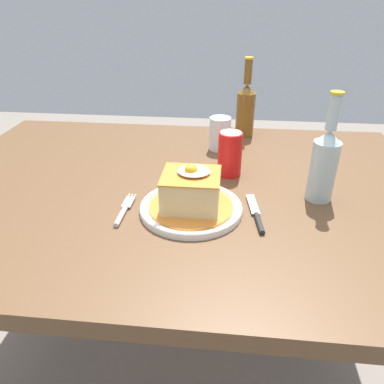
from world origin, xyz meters
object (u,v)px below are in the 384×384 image
at_px(main_plate, 191,208).
at_px(beer_bottle_clear, 324,162).
at_px(fork, 123,211).
at_px(knife, 257,217).
at_px(beer_bottle_amber, 246,108).
at_px(soda_can, 230,154).
at_px(drinking_glass, 220,136).

bearing_deg(main_plate, beer_bottle_clear, 16.73).
xyz_separation_m(fork, knife, (0.31, 0.01, 0.00)).
height_order(fork, beer_bottle_amber, beer_bottle_amber).
relative_size(main_plate, beer_bottle_amber, 0.91).
bearing_deg(soda_can, main_plate, -112.20).
relative_size(beer_bottle_amber, drinking_glass, 2.53).
distance_m(soda_can, beer_bottle_amber, 0.33).
relative_size(main_plate, fork, 1.71).
xyz_separation_m(beer_bottle_clear, drinking_glass, (-0.26, 0.30, -0.05)).
xyz_separation_m(soda_can, beer_bottle_amber, (0.05, 0.33, 0.04)).
relative_size(beer_bottle_amber, beer_bottle_clear, 1.00).
distance_m(main_plate, beer_bottle_clear, 0.33).
bearing_deg(main_plate, beer_bottle_amber, 76.10).
bearing_deg(knife, fork, -178.74).
distance_m(main_plate, soda_can, 0.23).
distance_m(knife, beer_bottle_clear, 0.21).
xyz_separation_m(soda_can, drinking_glass, (-0.03, 0.19, -0.02)).
distance_m(main_plate, drinking_glass, 0.40).
xyz_separation_m(knife, drinking_glass, (-0.10, 0.42, 0.04)).
bearing_deg(fork, knife, 1.26).
bearing_deg(beer_bottle_clear, soda_can, 152.64).
bearing_deg(beer_bottle_clear, beer_bottle_amber, 111.68).
distance_m(soda_can, drinking_glass, 0.19).
xyz_separation_m(knife, soda_can, (-0.07, 0.23, 0.06)).
height_order(soda_can, beer_bottle_clear, beer_bottle_clear).
height_order(fork, soda_can, soda_can).
height_order(beer_bottle_amber, beer_bottle_clear, same).
height_order(knife, beer_bottle_amber, beer_bottle_amber).
bearing_deg(drinking_glass, soda_can, -79.47).
bearing_deg(fork, soda_can, 44.56).
height_order(fork, drinking_glass, drinking_glass).
height_order(soda_can, drinking_glass, soda_can).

